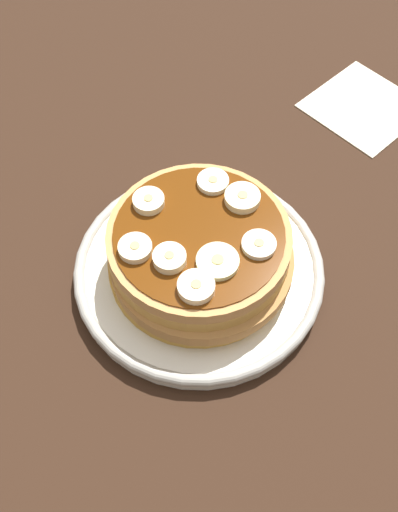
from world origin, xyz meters
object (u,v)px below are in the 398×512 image
at_px(plate, 199,270).
at_px(pancake_stack, 200,252).
at_px(banana_slice_1, 149,201).
at_px(banana_slice_7, 196,287).
at_px(banana_slice_3, 135,248).
at_px(banana_slice_5, 222,260).
at_px(banana_slice_2, 242,198).
at_px(banana_slice_0, 170,259).
at_px(banana_slice_4, 213,182).
at_px(napkin, 364,106).
at_px(banana_slice_6, 259,245).

bearing_deg(plate, pancake_stack, 93.30).
distance_m(banana_slice_1, banana_slice_7, 0.09).
distance_m(plate, banana_slice_3, 0.08).
bearing_deg(banana_slice_7, banana_slice_3, -62.92).
xyz_separation_m(banana_slice_5, banana_slice_7, (0.03, 0.01, 0.00)).
bearing_deg(banana_slice_2, banana_slice_0, 19.26).
xyz_separation_m(pancake_stack, banana_slice_5, (-0.00, 0.03, 0.03)).
bearing_deg(banana_slice_5, banana_slice_2, -133.20).
bearing_deg(banana_slice_3, banana_slice_1, -126.66).
xyz_separation_m(banana_slice_3, banana_slice_5, (-0.06, 0.04, -0.00)).
xyz_separation_m(plate, banana_slice_2, (-0.05, -0.01, 0.06)).
height_order(banana_slice_2, banana_slice_4, banana_slice_2).
height_order(plate, pancake_stack, pancake_stack).
bearing_deg(banana_slice_1, banana_slice_5, 109.59).
bearing_deg(banana_slice_5, banana_slice_4, -112.17).
relative_size(banana_slice_1, banana_slice_7, 0.92).
distance_m(banana_slice_1, napkin, 0.31).
bearing_deg(banana_slice_4, banana_slice_0, 39.86).
relative_size(banana_slice_2, banana_slice_6, 1.08).
bearing_deg(pancake_stack, plate, -86.70).
distance_m(banana_slice_4, banana_slice_6, 0.08).
bearing_deg(napkin, banana_slice_7, 29.57).
height_order(banana_slice_4, banana_slice_6, same).
xyz_separation_m(banana_slice_1, banana_slice_3, (0.03, 0.04, -0.00)).
height_order(banana_slice_0, banana_slice_6, banana_slice_0).
bearing_deg(banana_slice_0, pancake_stack, -159.32).
relative_size(plate, banana_slice_4, 8.06).
xyz_separation_m(pancake_stack, napkin, (-0.27, -0.12, -0.04)).
bearing_deg(banana_slice_3, banana_slice_0, 133.44).
height_order(banana_slice_2, banana_slice_3, same).
distance_m(plate, banana_slice_0, 0.07).
height_order(plate, banana_slice_7, banana_slice_7).
xyz_separation_m(plate, pancake_stack, (-0.00, 0.00, 0.03)).
xyz_separation_m(banana_slice_1, napkin, (-0.29, -0.07, -0.07)).
xyz_separation_m(pancake_stack, banana_slice_0, (0.03, 0.01, 0.03)).
height_order(banana_slice_1, banana_slice_2, same).
bearing_deg(pancake_stack, banana_slice_1, -62.80).
relative_size(banana_slice_2, banana_slice_4, 1.10).
height_order(pancake_stack, banana_slice_6, banana_slice_6).
height_order(banana_slice_5, banana_slice_7, banana_slice_7).
height_order(banana_slice_3, banana_slice_4, banana_slice_3).
height_order(banana_slice_4, banana_slice_7, banana_slice_7).
xyz_separation_m(banana_slice_0, banana_slice_3, (0.02, -0.02, -0.00)).
distance_m(banana_slice_1, banana_slice_2, 0.08).
bearing_deg(banana_slice_4, banana_slice_2, 116.04).
height_order(pancake_stack, banana_slice_1, banana_slice_1).
bearing_deg(plate, banana_slice_7, 61.23).
distance_m(plate, pancake_stack, 0.03).
bearing_deg(banana_slice_4, banana_slice_3, 21.60).
relative_size(pancake_stack, banana_slice_2, 5.40).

